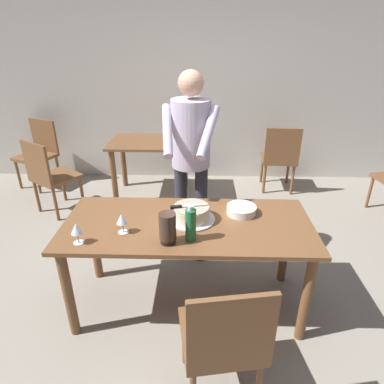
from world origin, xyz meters
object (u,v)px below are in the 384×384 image
Objects in this scene: wine_glass_far at (76,229)px; person_cutting_cake at (191,152)px; background_chair_2 at (280,156)px; cake_knife at (181,207)px; plate_stack at (241,210)px; background_chair_1 at (50,175)px; wine_glass_near at (122,219)px; main_dining_table at (188,236)px; hurricane_lamp at (168,228)px; background_table at (151,153)px; water_bottle at (191,224)px; background_chair_0 at (39,151)px; cake_on_platter at (191,214)px; chair_near_side at (224,338)px.

person_cutting_cake reaches higher than wine_glass_far.
cake_knife is at bearing -118.92° from background_chair_2.
background_chair_1 reaches higher than plate_stack.
wine_glass_near is 2.78m from background_chair_2.
hurricane_lamp reaches higher than main_dining_table.
hurricane_lamp is at bearing -117.46° from background_chair_2.
water_bottle is at bearing -75.16° from background_table.
wine_glass_far is 0.08× the size of person_cutting_cake.
background_table is at bearing 104.84° from water_bottle.
wine_glass_near is at bearing -162.29° from main_dining_table.
wine_glass_near is at bearing -124.31° from background_chair_2.
person_cutting_cake is 1.91× the size of background_chair_1.
cake_knife is 0.25m from water_bottle.
wine_glass_near is at bearing -157.05° from cake_knife.
cake_knife is at bearing 22.95° from wine_glass_near.
hurricane_lamp is 2.71m from background_chair_2.
background_chair_0 is (-2.53, 2.12, -0.29)m from plate_stack.
cake_on_platter is 0.38× the size of chair_near_side.
background_chair_2 is at bearing 5.63° from background_table.
wine_glass_far is at bearing 151.64° from chair_near_side.
wine_glass_far is (-0.71, -0.31, 0.05)m from cake_on_platter.
chair_near_side is at bearing -71.17° from cake_knife.
main_dining_table is 0.35m from hurricane_lamp.
hurricane_lamp reaches higher than cake_on_platter.
wine_glass_near is at bearing -120.64° from person_cutting_cake.
background_chair_1 is at bearing 127.42° from wine_glass_near.
cake_knife is (-0.07, -0.02, 0.06)m from cake_on_platter.
main_dining_table is at bearing 97.70° from water_bottle.
wine_glass_far is at bearing -153.26° from wine_glass_near.
main_dining_table is at bearing -30.55° from cake_knife.
wine_glass_near is at bearing -86.73° from background_table.
hurricane_lamp reaches higher than chair_near_side.
water_bottle is 0.28× the size of background_chair_1.
main_dining_table is 0.17m from cake_on_platter.
wine_glass_near is (-0.82, -0.28, 0.07)m from plate_stack.
water_bottle is (0.00, -0.25, 0.06)m from cake_on_platter.
cake_on_platter is 2.03m from background_table.
background_table is (-0.77, 2.74, 0.09)m from chair_near_side.
main_dining_table is 8.02× the size of plate_stack.
cake_on_platter is 2.20m from background_chair_1.
background_chair_2 is at bearing 61.08° from cake_knife.
plate_stack is at bearing 44.29° from water_bottle.
cake_on_platter is at bearing 23.45° from wine_glass_far.
cake_knife is 0.91m from chair_near_side.
person_cutting_cake is 1.49m from chair_near_side.
wine_glass_near reaches higher than main_dining_table.
plate_stack is 0.13× the size of person_cutting_cake.
water_bottle reaches higher than background_chair_0.
water_bottle is (0.72, 0.06, 0.01)m from wine_glass_far.
water_bottle is (-0.37, -0.36, 0.08)m from plate_stack.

